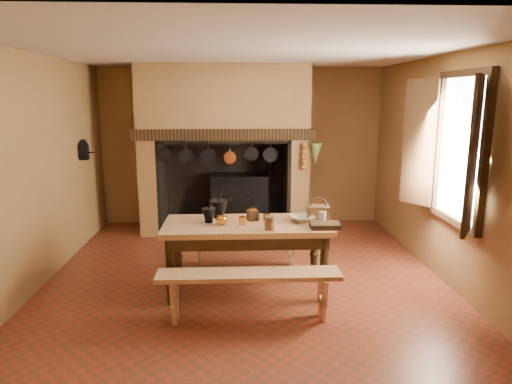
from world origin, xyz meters
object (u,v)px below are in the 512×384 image
mixing_bowl (302,218)px  wicker_basket (318,211)px  iron_range (240,200)px  coffee_grinder (253,214)px  bench_front (249,285)px  work_table (247,234)px

mixing_bowl → wicker_basket: wicker_basket is taller
wicker_basket → iron_range: bearing=115.3°
coffee_grinder → mixing_bowl: (0.58, -0.08, -0.04)m
iron_range → bench_front: size_ratio=0.85×
coffee_grinder → iron_range: bearing=77.8°
bench_front → coffee_grinder: bearing=85.3°
coffee_grinder → mixing_bowl: size_ratio=0.65×
bench_front → coffee_grinder: 1.02m
bench_front → wicker_basket: (0.87, 0.94, 0.53)m
iron_range → coffee_grinder: 2.71m
coffee_grinder → mixing_bowl: 0.59m
bench_front → coffee_grinder: coffee_grinder is taller
iron_range → mixing_bowl: (0.72, -2.75, 0.39)m
mixing_bowl → iron_range: bearing=104.6°
mixing_bowl → bench_front: bearing=-129.4°
coffee_grinder → wicker_basket: size_ratio=0.64×
iron_range → coffee_grinder: size_ratio=8.62×
work_table → wicker_basket: 0.91m
work_table → coffee_grinder: 0.25m
coffee_grinder → mixing_bowl: bearing=-23.1°
work_table → bench_front: size_ratio=1.03×
iron_range → work_table: (0.06, -2.80, 0.22)m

